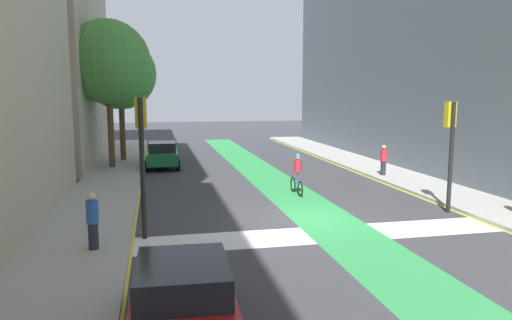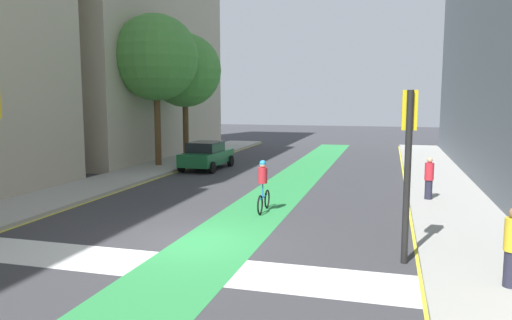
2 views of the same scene
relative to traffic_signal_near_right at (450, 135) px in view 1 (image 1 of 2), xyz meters
The scene contains 16 objects.
ground_plane 6.36m from the traffic_signal_near_right, behind, with size 120.00×120.00×0.00m, color #38383D.
bike_lane_paint 5.75m from the traffic_signal_near_right, behind, with size 2.40×60.00×0.01m, color #2D8C47.
crosswalk_band 6.62m from the traffic_signal_near_right, 161.79° to the right, with size 12.00×1.80×0.01m, color silver.
sidewalk_left 13.44m from the traffic_signal_near_right, behind, with size 3.00×60.00×0.15m, color #9E9E99.
curb_stripe_left 12.00m from the traffic_signal_near_right, behind, with size 0.16×60.00×0.01m, color yellow.
sidewalk_right 3.42m from the traffic_signal_near_right, ahead, with size 3.00×60.00×0.15m, color #9E9E99.
curb_stripe_right 2.96m from the traffic_signal_near_right, 21.77° to the left, with size 0.16×60.00×0.01m, color yellow.
traffic_signal_near_right is the anchor object (origin of this frame).
traffic_signal_near_left 11.29m from the traffic_signal_near_right, behind, with size 0.35×0.52×4.38m.
car_green_left_far 17.16m from the traffic_signal_near_right, 127.78° to the left, with size 2.09×4.23×1.57m.
car_red_left_near 13.11m from the traffic_signal_near_right, 143.74° to the right, with size 2.16×4.27×1.57m.
cyclist_in_lane 6.58m from the traffic_signal_near_right, 138.20° to the left, with size 0.32×1.73×1.86m.
pedestrian_sidewalk_left_a 12.97m from the traffic_signal_near_right, 169.74° to the right, with size 0.34×0.34×1.62m.
pedestrian_sidewalk_right_b 7.64m from the traffic_signal_near_right, 81.70° to the left, with size 0.34×0.34×1.62m.
street_tree_near 20.92m from the traffic_signal_near_right, 128.49° to the left, with size 4.57×4.57×7.87m.
street_tree_far 19.18m from the traffic_signal_near_right, 135.11° to the left, with size 4.88×4.88×8.60m.
Camera 1 is at (-5.20, -16.02, 4.50)m, focal length 33.40 mm.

